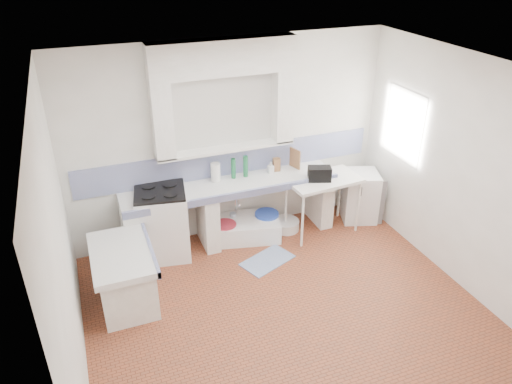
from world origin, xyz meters
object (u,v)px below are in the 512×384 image
object	(u,v)px
stove	(163,224)
fridge	(360,196)
side_table	(322,205)
sink	(241,229)

from	to	relation	value
stove	fridge	xyz separation A→B (m)	(2.99, -0.15, -0.09)
fridge	side_table	bearing A→B (deg)	-152.17
sink	fridge	distance (m)	1.89
fridge	sink	bearing A→B (deg)	-165.57
sink	stove	bearing A→B (deg)	-166.44
fridge	stove	bearing A→B (deg)	-163.81
side_table	fridge	bearing A→B (deg)	4.37
sink	fridge	world-z (taller)	fridge
stove	fridge	bearing A→B (deg)	7.24
sink	side_table	distance (m)	1.23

